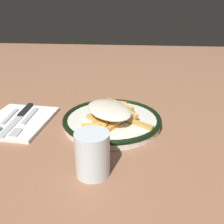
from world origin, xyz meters
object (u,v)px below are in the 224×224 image
(fork, at_px, (25,121))
(spoon, at_px, (2,123))
(napkin, at_px, (18,121))
(knife, at_px, (20,116))
(water_glass, at_px, (92,154))
(plate, at_px, (112,120))
(fries_heap, at_px, (110,112))

(fork, xyz_separation_m, spoon, (0.05, 0.02, 0.00))
(napkin, height_order, knife, knife)
(napkin, distance_m, water_glass, 0.33)
(napkin, relative_size, water_glass, 2.27)
(water_glass, bearing_deg, napkin, -39.46)
(napkin, xyz_separation_m, fork, (-0.03, 0.01, 0.01))
(plate, height_order, fork, plate)
(plate, bearing_deg, fork, 5.86)
(napkin, height_order, spoon, spoon)
(plate, xyz_separation_m, knife, (0.27, -0.01, -0.00))
(fork, height_order, spoon, spoon)
(fork, bearing_deg, water_glass, 138.89)
(fork, distance_m, water_glass, 0.30)
(fries_heap, bearing_deg, water_glass, 86.69)
(fork, height_order, water_glass, water_glass)
(fries_heap, relative_size, knife, 0.99)
(fries_heap, height_order, napkin, fries_heap)
(fries_heap, bearing_deg, knife, -2.55)
(plate, height_order, napkin, plate)
(fries_heap, relative_size, napkin, 0.99)
(plate, height_order, water_glass, water_glass)
(water_glass, bearing_deg, knife, -41.92)
(fries_heap, bearing_deg, fork, 4.76)
(knife, xyz_separation_m, spoon, (0.03, 0.05, 0.00))
(fork, bearing_deg, plate, -174.14)
(water_glass, bearing_deg, spoon, -31.71)
(fries_heap, bearing_deg, napkin, 1.58)
(spoon, bearing_deg, plate, -170.88)
(plate, relative_size, fries_heap, 1.31)
(fork, relative_size, knife, 0.84)
(knife, bearing_deg, fries_heap, 177.45)
(fork, bearing_deg, knife, -47.53)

